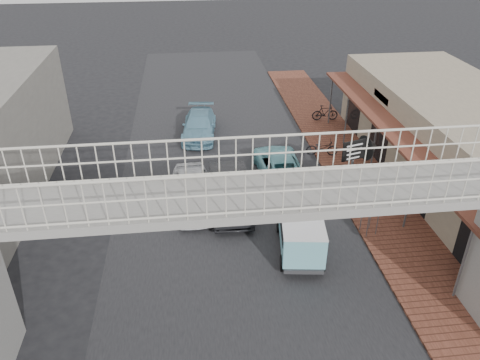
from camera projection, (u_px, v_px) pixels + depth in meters
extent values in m
plane|color=black|center=(239.00, 257.00, 17.65)|extent=(120.00, 120.00, 0.00)
cube|color=black|center=(239.00, 257.00, 17.65)|extent=(10.00, 60.00, 0.01)
cube|color=brown|center=(376.00, 202.00, 20.87)|extent=(3.00, 40.00, 0.10)
cube|color=gray|center=(469.00, 148.00, 21.22)|extent=(6.00, 18.00, 4.00)
cube|color=brown|center=(403.00, 133.00, 20.44)|extent=(1.80, 18.00, 0.12)
cube|color=silver|center=(382.00, 97.00, 23.29)|extent=(0.08, 2.60, 0.90)
cube|color=#B21914|center=(447.00, 156.00, 17.69)|extent=(0.08, 2.20, 0.80)
cube|color=gray|center=(258.00, 197.00, 11.66)|extent=(14.00, 2.00, 0.24)
cube|color=beige|center=(253.00, 156.00, 12.14)|extent=(14.00, 0.08, 1.10)
cube|color=beige|center=(264.00, 194.00, 10.51)|extent=(14.00, 0.08, 1.10)
imported|color=white|center=(194.00, 191.00, 20.37)|extent=(2.04, 4.45, 1.48)
imported|color=black|center=(230.00, 192.00, 20.29)|extent=(1.67, 4.66, 1.53)
imported|color=#6BB2BA|center=(279.00, 164.00, 22.84)|extent=(2.16, 4.53, 1.25)
imported|color=#679CB4|center=(199.00, 125.00, 26.94)|extent=(2.29, 4.63, 1.29)
cylinder|color=black|center=(280.00, 225.00, 18.91)|extent=(0.29, 0.64, 0.62)
cylinder|color=black|center=(314.00, 225.00, 18.89)|extent=(0.29, 0.64, 0.62)
cylinder|color=black|center=(283.00, 263.00, 16.85)|extent=(0.29, 0.64, 0.62)
cylinder|color=black|center=(321.00, 264.00, 16.83)|extent=(0.29, 0.64, 0.62)
cube|color=#7AC7D5|center=(301.00, 232.00, 17.28)|extent=(1.87, 2.99, 1.19)
cube|color=#7AC7D5|center=(297.00, 212.00, 18.79)|extent=(1.52, 0.98, 0.79)
cube|color=black|center=(302.00, 225.00, 17.11)|extent=(1.83, 2.48, 0.44)
cube|color=silver|center=(302.00, 218.00, 16.97)|extent=(1.88, 3.00, 0.05)
imported|color=black|center=(322.00, 148.00, 24.61)|extent=(1.73, 0.83, 0.87)
imported|color=black|center=(325.00, 113.00, 28.79)|extent=(1.63, 0.54, 0.97)
cylinder|color=#59595B|center=(362.00, 211.00, 18.48)|extent=(0.04, 0.04, 1.88)
cylinder|color=#59595B|center=(372.00, 209.00, 18.62)|extent=(0.04, 0.04, 1.88)
cylinder|color=#59595B|center=(369.00, 217.00, 18.11)|extent=(0.04, 0.04, 1.88)
cylinder|color=#59595B|center=(379.00, 215.00, 18.26)|extent=(0.04, 0.04, 1.88)
cylinder|color=silver|center=(375.00, 185.00, 17.74)|extent=(0.64, 0.36, 0.61)
cylinder|color=beige|center=(377.00, 187.00, 17.65)|extent=(0.52, 0.16, 0.54)
cylinder|color=beige|center=(373.00, 184.00, 17.83)|extent=(0.52, 0.16, 0.54)
cylinder|color=#59595B|center=(351.00, 171.00, 20.29)|extent=(0.10, 0.10, 2.86)
cube|color=black|center=(355.00, 150.00, 19.75)|extent=(1.15, 0.39, 0.89)
cone|color=black|center=(371.00, 147.00, 20.04)|extent=(0.88, 1.21, 1.09)
cube|color=white|center=(354.00, 152.00, 19.73)|extent=(0.76, 0.23, 0.59)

